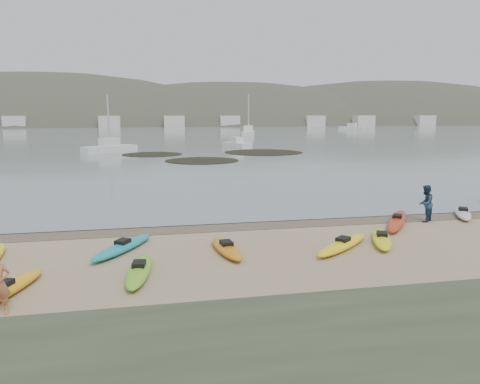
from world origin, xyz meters
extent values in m
plane|color=tan|center=(0.00, 0.00, 0.00)|extent=(600.00, 600.00, 0.00)
plane|color=brown|center=(0.00, -0.30, 0.00)|extent=(60.00, 60.00, 0.00)
plane|color=slate|center=(0.00, 300.00, 0.01)|extent=(1200.00, 1200.00, 0.00)
ellipsoid|color=#B22D12|center=(7.15, -1.63, 0.17)|extent=(3.32, 4.33, 0.34)
ellipsoid|color=orange|center=(-1.44, -4.49, 0.17)|extent=(1.07, 3.11, 0.34)
ellipsoid|color=yellow|center=(3.02, -4.85, 0.17)|extent=(3.39, 3.06, 0.34)
ellipsoid|color=teal|center=(-5.21, -3.50, 0.17)|extent=(2.56, 3.62, 0.34)
ellipsoid|color=beige|center=(11.24, -0.80, 0.17)|extent=(2.27, 3.17, 0.34)
ellipsoid|color=#E9A613|center=(-8.34, -7.32, 0.17)|extent=(1.97, 3.71, 0.34)
ellipsoid|color=yellow|center=(4.86, -4.45, 0.17)|extent=(1.94, 3.23, 0.34)
ellipsoid|color=#75C026|center=(-4.59, -6.31, 0.17)|extent=(1.12, 3.55, 0.34)
imported|color=navy|center=(8.72, -1.41, 0.89)|extent=(1.09, 1.06, 1.77)
cylinder|color=black|center=(1.75, 28.79, 0.03)|extent=(7.97, 7.97, 0.04)
cylinder|color=black|center=(10.82, 37.69, 0.03)|extent=(10.17, 10.17, 0.04)
cylinder|color=black|center=(-3.35, 37.54, 0.03)|extent=(7.39, 7.39, 0.04)
cube|color=silver|center=(-8.67, 41.79, 0.50)|extent=(7.05, 5.74, 1.01)
cube|color=silver|center=(9.15, 47.05, 0.42)|extent=(3.54, 6.23, 0.84)
cube|color=silver|center=(18.16, 79.25, 0.62)|extent=(4.72, 9.15, 1.23)
cube|color=silver|center=(57.03, 110.74, 0.53)|extent=(6.71, 7.09, 1.07)
ellipsoid|color=#384235|center=(-45.00, 195.00, -18.00)|extent=(220.00, 120.00, 80.00)
ellipsoid|color=#384235|center=(35.00, 190.00, -15.30)|extent=(200.00, 110.00, 68.00)
ellipsoid|color=#384235|center=(120.00, 200.00, -17.10)|extent=(230.00, 130.00, 76.00)
cube|color=beige|center=(-42.00, 145.00, 2.00)|extent=(7.00, 5.00, 4.00)
cube|color=beige|center=(-18.00, 145.00, 2.00)|extent=(7.00, 5.00, 4.00)
cube|color=beige|center=(6.00, 145.00, 2.00)|extent=(7.00, 5.00, 4.00)
cube|color=beige|center=(30.00, 145.00, 2.00)|extent=(7.00, 5.00, 4.00)
cube|color=beige|center=(54.00, 145.00, 2.00)|extent=(7.00, 5.00, 4.00)
cube|color=beige|center=(78.00, 145.00, 2.00)|extent=(7.00, 5.00, 4.00)
cube|color=beige|center=(102.00, 145.00, 2.00)|extent=(7.00, 5.00, 4.00)
camera|label=1|loc=(-4.31, -20.97, 5.15)|focal=35.00mm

